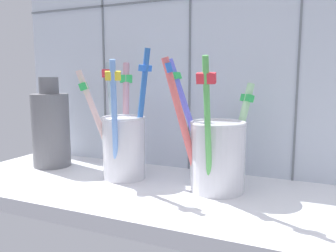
{
  "coord_description": "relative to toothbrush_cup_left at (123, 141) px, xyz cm",
  "views": [
    {
      "loc": [
        18.36,
        -39.79,
        16.75
      ],
      "look_at": [
        0.0,
        2.37,
        10.2
      ],
      "focal_mm": 36.1,
      "sensor_mm": 36.0,
      "label": 1
    }
  ],
  "objects": [
    {
      "name": "toothbrush_cup_right",
      "position": [
        14.17,
        -0.14,
        -0.32
      ],
      "size": [
        11.27,
        12.25,
        17.38
      ],
      "color": "silver",
      "rests_on": "counter_slab"
    },
    {
      "name": "tile_wall_back",
      "position": [
        7.27,
        9.54,
        15.0
      ],
      "size": [
        64.0,
        2.2,
        45.0
      ],
      "color": "silver",
      "rests_on": "ground"
    },
    {
      "name": "counter_slab",
      "position": [
        7.27,
        -2.46,
        -6.51
      ],
      "size": [
        64.0,
        22.0,
        2.0
      ],
      "primitive_type": "cube",
      "color": "silver",
      "rests_on": "ground"
    },
    {
      "name": "ceramic_vase",
      "position": [
        -14.64,
        1.09,
        0.99
      ],
      "size": [
        6.13,
        6.13,
        14.9
      ],
      "color": "slate",
      "rests_on": "counter_slab"
    },
    {
      "name": "toothbrush_cup_left",
      "position": [
        0.0,
        0.0,
        0.0
      ],
      "size": [
        11.38,
        11.93,
        18.87
      ],
      "color": "silver",
      "rests_on": "counter_slab"
    }
  ]
}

